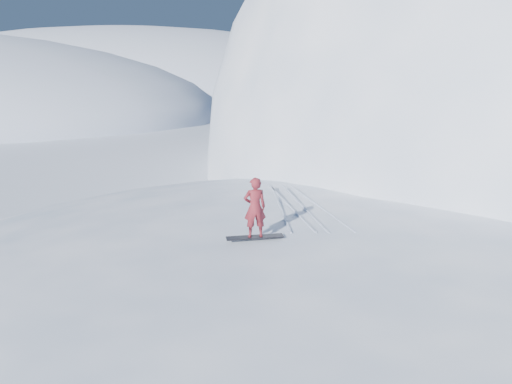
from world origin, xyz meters
TOP-DOWN VIEW (x-y plane):
  - ground at (0.00, 0.00)m, footprint 400.00×400.00m
  - near_ridge at (1.00, 3.00)m, footprint 36.00×28.00m
  - peak_shoulder at (10.00, 20.00)m, footprint 28.00×24.00m
  - far_ridge_c at (-40.00, 110.00)m, footprint 140.00×90.00m
  - wind_bumps at (-0.56, 2.12)m, footprint 16.00×14.40m
  - snowboard at (-3.21, 1.59)m, footprint 1.70×0.65m
  - snowboarder at (-3.21, 1.59)m, footprint 0.71×0.54m
  - board_tracks at (-1.81, 4.97)m, footprint 2.67×5.98m

SIDE VIEW (x-z plane):
  - ground at x=0.00m, z-range 0.00..0.00m
  - near_ridge at x=1.00m, z-range -2.40..2.40m
  - peak_shoulder at x=10.00m, z-range -9.00..9.00m
  - far_ridge_c at x=-40.00m, z-range -18.00..18.00m
  - wind_bumps at x=-0.56m, z-range -0.50..0.50m
  - snowboard at x=-3.21m, z-range 2.40..2.43m
  - board_tracks at x=-1.81m, z-range 2.40..2.44m
  - snowboarder at x=-3.21m, z-range 2.43..4.19m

